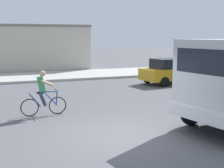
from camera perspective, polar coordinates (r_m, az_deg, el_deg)
ground_plane at (r=9.26m, az=1.90°, el=-9.87°), size 120.00×120.00×0.00m
sidewalk_far at (r=22.78m, az=-11.95°, el=1.48°), size 80.00×5.00×0.16m
cyclist at (r=11.74m, az=-12.89°, el=-1.67°), size 1.73×0.50×1.72m
car_red_near at (r=18.43m, az=20.39°, el=1.67°), size 4.21×2.31×1.60m
car_white_mid at (r=19.57m, az=11.09°, el=2.46°), size 4.21×2.33×1.60m
building_mid_block at (r=27.93m, az=-13.65°, el=6.68°), size 8.18×5.65×3.94m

